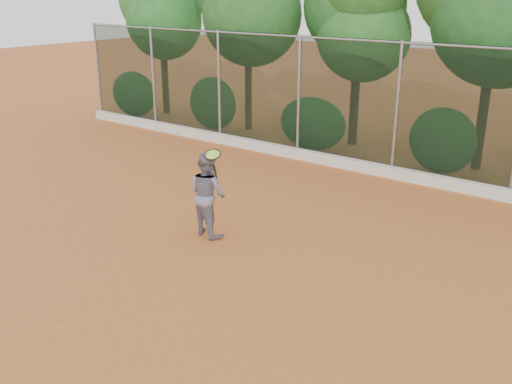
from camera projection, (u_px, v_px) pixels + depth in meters
The scene contains 7 objects.
ground at pixel (222, 275), 9.97m from camera, with size 80.00×80.00×0.00m, color #BA632C.
concrete_curb at pixel (389, 172), 15.04m from camera, with size 24.00×0.20×0.30m, color silver.
tennis_player at pixel (208, 194), 11.34m from camera, with size 0.83×0.65×1.71m, color slate.
chainlink_fence at pixel (397, 107), 14.60m from camera, with size 24.09×0.09×3.50m.
foliage_backdrop at pixel (416, 0), 15.53m from camera, with size 23.70×3.63×7.55m.
tennis_racket at pixel (213, 157), 10.70m from camera, with size 0.42×0.41×0.59m.
tennis_ball_in_flight at pixel (177, 132), 12.19m from camera, with size 0.06×0.06×0.06m.
Camera 1 is at (5.84, -6.73, 4.74)m, focal length 40.00 mm.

